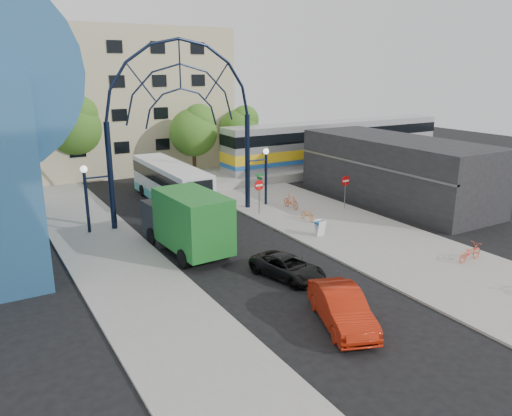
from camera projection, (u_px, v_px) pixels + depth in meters
ground at (303, 293)px, 23.45m from camera, size 120.00×120.00×0.00m
sidewalk_east at (370, 239)px, 30.66m from camera, size 8.00×56.00×0.12m
plaza_west at (129, 276)px, 25.22m from camera, size 5.00×50.00×0.12m
gateway_arch at (181, 94)px, 32.71m from camera, size 13.64×0.44×12.10m
stop_sign at (259, 188)px, 35.19m from camera, size 0.80×0.07×2.50m
do_not_enter_sign at (345, 184)px, 36.57m from camera, size 0.76×0.07×2.48m
street_name_sign at (260, 184)px, 35.85m from camera, size 0.70×0.70×2.80m
sandwich_board at (320, 226)px, 30.94m from camera, size 0.55×0.61×0.99m
commercial_block_east at (395, 170)px, 38.88m from camera, size 6.00×16.00×5.00m
apartment_block at (122, 100)px, 51.48m from camera, size 20.00×12.10×14.00m
train_platform at (336, 166)px, 51.35m from camera, size 32.00×5.00×0.80m
train_car at (337, 142)px, 50.67m from camera, size 25.10×3.05×4.20m
tree_north_a at (195, 130)px, 46.66m from camera, size 4.48×4.48×7.00m
tree_north_b at (74, 124)px, 44.90m from camera, size 5.12×5.12×8.00m
tree_north_c at (241, 127)px, 51.34m from camera, size 4.16×4.16×6.50m
city_bus at (171, 183)px, 38.45m from camera, size 2.76×11.33×3.10m
green_truck at (185, 221)px, 28.38m from camera, size 3.07×7.30×3.62m
black_suv at (288, 267)px, 25.04m from camera, size 2.84×4.45×1.14m
red_sedan at (342, 308)px, 20.38m from camera, size 3.13×4.94×1.54m
bike_near_a at (308, 214)px, 34.09m from camera, size 0.58×1.60×0.84m
bike_near_b at (291, 201)px, 37.09m from camera, size 0.60×1.74×1.03m
bike_far_a at (470, 252)px, 26.97m from camera, size 1.87×0.77×0.96m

